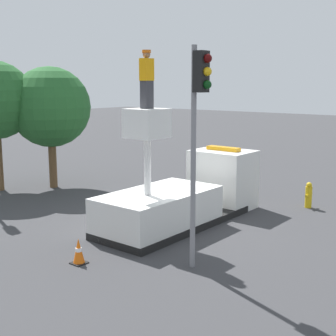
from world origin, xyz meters
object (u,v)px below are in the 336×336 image
object	(u,v)px
fire_hydrant	(309,195)
tree_right_bg	(50,107)
traffic_light_pole	(198,114)
traffic_cone_rear	(79,252)
worker	(147,79)
bucket_truck	(185,197)

from	to	relation	value
fire_hydrant	tree_right_bg	bearing A→B (deg)	110.08
traffic_light_pole	traffic_cone_rear	size ratio (longest dim) A/B	8.08
fire_hydrant	tree_right_bg	world-z (taller)	tree_right_bg
worker	traffic_cone_rear	bearing A→B (deg)	-177.10
worker	bucket_truck	bearing A→B (deg)	0.00
traffic_light_pole	fire_hydrant	bearing A→B (deg)	0.96
fire_hydrant	traffic_cone_rear	distance (m)	9.78
bucket_truck	traffic_cone_rear	distance (m)	4.98
traffic_cone_rear	tree_right_bg	xyz separation A→B (m)	(5.52, 8.28, 3.38)
traffic_light_pole	bucket_truck	bearing A→B (deg)	41.13
traffic_cone_rear	tree_right_bg	distance (m)	10.51
tree_right_bg	fire_hydrant	bearing A→B (deg)	-69.92
traffic_light_pole	traffic_cone_rear	xyz separation A→B (m)	(-1.76, 2.63, -3.70)
bucket_truck	tree_right_bg	xyz separation A→B (m)	(0.57, 8.13, 2.84)
bucket_truck	tree_right_bg	distance (m)	8.63
tree_right_bg	worker	bearing A→B (deg)	-107.32
bucket_truck	fire_hydrant	distance (m)	5.25
worker	traffic_light_pole	bearing A→B (deg)	-113.77
traffic_light_pole	tree_right_bg	distance (m)	11.54
traffic_cone_rear	traffic_light_pole	bearing A→B (deg)	-56.20
bucket_truck	fire_hydrant	world-z (taller)	bucket_truck
bucket_truck	tree_right_bg	world-z (taller)	tree_right_bg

